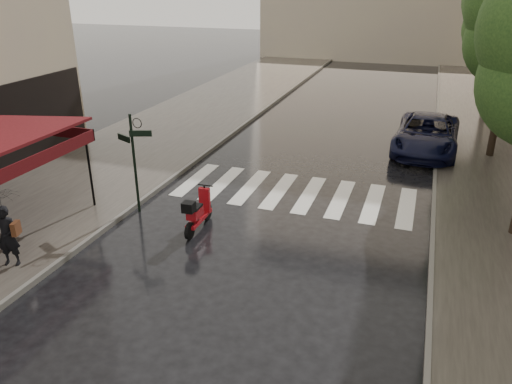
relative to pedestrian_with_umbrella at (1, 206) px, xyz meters
The scene contains 11 objects.
ground 3.11m from the pedestrian_with_umbrella, 20.11° to the left, with size 120.00×120.00×0.00m, color black.
sidewalk_near 13.16m from the pedestrian_with_umbrella, 99.11° to the left, with size 6.00×60.00×0.12m, color #38332D.
sidewalk_far 18.16m from the pedestrian_with_umbrella, 45.47° to the left, with size 5.50×60.00×0.12m, color #38332D.
curb_near 13.03m from the pedestrian_with_umbrella, 85.64° to the left, with size 0.12×60.00×0.16m, color #595651.
curb_far 16.33m from the pedestrian_with_umbrella, 52.52° to the left, with size 0.12×60.00×0.16m, color #595651.
crosswalk 8.93m from the pedestrian_with_umbrella, 51.87° to the left, with size 7.85×3.20×0.01m.
signpost 4.09m from the pedestrian_with_umbrella, 72.32° to the left, with size 1.17×0.29×3.10m.
tree_far 23.60m from the pedestrian_with_umbrella, 58.62° to the left, with size 3.80×3.80×8.16m.
pedestrian_with_umbrella is the anchor object (origin of this frame).
scooter 4.99m from the pedestrian_with_umbrella, 44.16° to the left, with size 0.47×1.75×1.15m.
parked_car 16.02m from the pedestrian_with_umbrella, 53.85° to the left, with size 2.45×5.32×1.48m, color black.
Camera 1 is at (6.79, -9.06, 6.70)m, focal length 35.00 mm.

